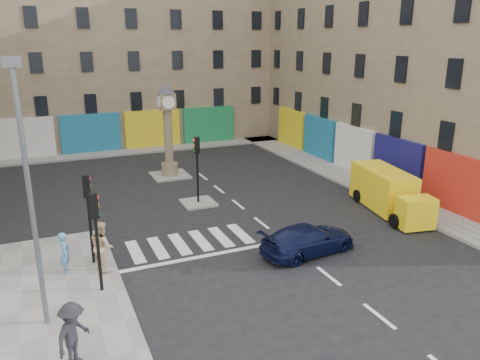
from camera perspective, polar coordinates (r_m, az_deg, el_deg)
ground at (r=20.45m, az=7.61°, el=-9.10°), size 120.00×120.00×0.00m
sidewalk_left at (r=16.31m, az=-25.24°, el=-17.72°), size 7.00×16.00×0.15m
sidewalk_right at (r=32.78m, az=11.75°, el=0.87°), size 2.60×30.00×0.15m
sidewalk_far at (r=39.28m, az=-14.51°, el=3.33°), size 32.00×2.40×0.15m
island_near at (r=26.40m, az=-5.10°, el=-2.78°), size 1.80×1.80×0.12m
island_far at (r=31.89m, az=-8.53°, el=0.57°), size 2.40×2.40×0.12m
building_right at (r=35.62m, az=21.16°, el=14.32°), size 10.00×30.00×16.00m
building_far at (r=44.03m, az=-16.63°, el=15.66°), size 32.00×10.00×17.00m
traffic_light_left_near at (r=17.11m, az=-17.15°, el=-5.47°), size 0.28×0.22×3.70m
traffic_light_left_far at (r=19.35m, az=-18.01°, el=-2.94°), size 0.28×0.22×3.70m
traffic_light_island at (r=25.66m, az=-5.25°, el=2.55°), size 0.28×0.22×3.70m
lamp_post at (r=15.03m, az=-24.39°, el=-0.55°), size 0.50×0.25×8.30m
clock_pillar at (r=31.10m, az=-8.81°, el=6.75°), size 1.20×1.20×6.10m
navy_sedan at (r=20.46m, az=8.32°, el=-7.16°), size 4.59×2.36×1.27m
yellow_van at (r=26.18m, az=17.62°, el=-1.39°), size 2.83×6.09×2.14m
pedestrian_blue at (r=19.50m, az=-20.57°, el=-8.27°), size 0.46×0.64×1.66m
pedestrian_tan at (r=19.17m, az=-16.46°, el=-7.72°), size 0.98×1.13×2.01m
pedestrian_dark at (r=14.30m, az=-19.68°, el=-17.29°), size 1.35×1.39×1.91m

